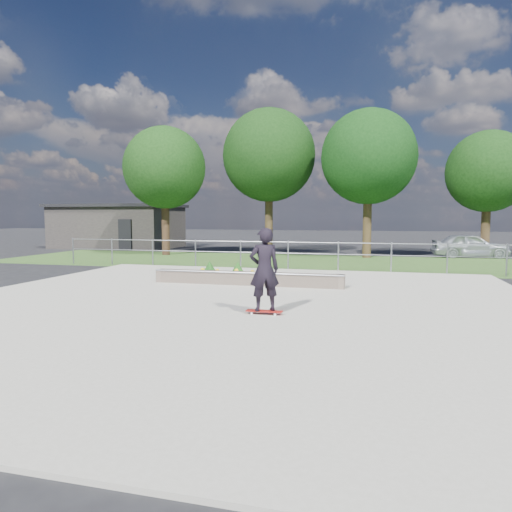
{
  "coord_description": "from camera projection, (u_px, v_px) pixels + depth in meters",
  "views": [
    {
      "loc": [
        3.3,
        -10.58,
        2.19
      ],
      "look_at": [
        0.2,
        1.5,
        1.1
      ],
      "focal_mm": 32.0,
      "sensor_mm": 36.0,
      "label": 1
    }
  ],
  "objects": [
    {
      "name": "tree_far_right",
      "position": [
        488.0,
        172.0,
        23.55
      ],
      "size": [
        4.2,
        4.2,
        6.6
      ],
      "color": "#332314",
      "rests_on": "ground"
    },
    {
      "name": "tree_far_left",
      "position": [
        165.0,
        168.0,
        25.32
      ],
      "size": [
        4.55,
        4.55,
        7.15
      ],
      "color": "#301E13",
      "rests_on": "ground"
    },
    {
      "name": "planter_bed",
      "position": [
        236.0,
        275.0,
        15.07
      ],
      "size": [
        3.0,
        1.2,
        0.61
      ],
      "color": "black",
      "rests_on": "concrete_slab"
    },
    {
      "name": "tree_mid_left",
      "position": [
        269.0,
        156.0,
        25.82
      ],
      "size": [
        5.25,
        5.25,
        8.25
      ],
      "color": "#342514",
      "rests_on": "ground"
    },
    {
      "name": "concrete_slab",
      "position": [
        233.0,
        304.0,
        11.21
      ],
      "size": [
        15.0,
        15.0,
        0.06
      ],
      "primitive_type": "cube",
      "color": "#A6A293",
      "rests_on": "ground"
    },
    {
      "name": "fence",
      "position": [
        288.0,
        252.0,
        18.39
      ],
      "size": [
        20.06,
        0.06,
        1.2
      ],
      "color": "#9A9CA3",
      "rests_on": "ground"
    },
    {
      "name": "ground",
      "position": [
        233.0,
        305.0,
        11.22
      ],
      "size": [
        120.0,
        120.0,
        0.0
      ],
      "primitive_type": "plane",
      "color": "black",
      "rests_on": "ground"
    },
    {
      "name": "grind_ledge",
      "position": [
        247.0,
        278.0,
        14.16
      ],
      "size": [
        6.0,
        0.44,
        0.43
      ],
      "color": "brown",
      "rests_on": "concrete_slab"
    },
    {
      "name": "parked_car",
      "position": [
        470.0,
        245.0,
        24.08
      ],
      "size": [
        3.94,
        1.88,
        1.3
      ],
      "primitive_type": "imported",
      "rotation": [
        0.0,
        0.0,
        1.66
      ],
      "color": "silver",
      "rests_on": "ground"
    },
    {
      "name": "tree_mid_right",
      "position": [
        369.0,
        157.0,
        23.53
      ],
      "size": [
        4.9,
        4.9,
        7.7
      ],
      "color": "#372716",
      "rests_on": "ground"
    },
    {
      "name": "building",
      "position": [
        118.0,
        226.0,
        31.92
      ],
      "size": [
        8.4,
        5.4,
        3.0
      ],
      "color": "#2B2927",
      "rests_on": "ground"
    },
    {
      "name": "skateboarder",
      "position": [
        264.0,
        270.0,
        9.84
      ],
      "size": [
        0.8,
        0.67,
        1.89
      ],
      "color": "white",
      "rests_on": "concrete_slab"
    },
    {
      "name": "grass_verge",
      "position": [
        301.0,
        262.0,
        21.83
      ],
      "size": [
        30.0,
        8.0,
        0.02
      ],
      "primitive_type": "cube",
      "color": "#305120",
      "rests_on": "ground"
    }
  ]
}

